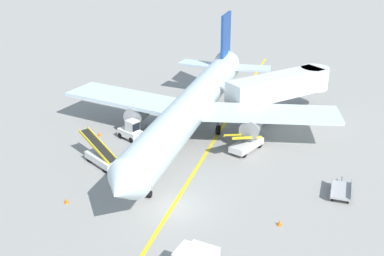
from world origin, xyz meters
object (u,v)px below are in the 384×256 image
belt_loader_forward_hold (102,157)px  belt_loader_aft_hold (246,144)px  jet_bridge (286,85)px  baggage_cart_loaded (341,190)px  ground_crew_marshaller (142,176)px  airliner (193,105)px  safety_cone_nose_left (99,134)px  safety_cone_wingtip_left (66,201)px  safety_cone_nose_right (280,223)px  baggage_tug_near_wing (131,131)px

belt_loader_forward_hold → belt_loader_aft_hold: 13.31m
jet_bridge → baggage_cart_loaded: jet_bridge is taller
ground_crew_marshaller → airliner: bearing=66.1°
safety_cone_nose_left → safety_cone_wingtip_left: 12.69m
belt_loader_forward_hold → safety_cone_nose_left: (-1.32, 6.24, -0.56)m
jet_bridge → safety_cone_wingtip_left: (-20.05, -18.32, -3.32)m
safety_cone_nose_right → airliner: bearing=111.2°
airliner → ground_crew_marshaller: airliner is taller
jet_bridge → safety_cone_nose_left: (-19.65, -5.64, -3.32)m
jet_bridge → baggage_tug_near_wing: bearing=-158.4°
baggage_tug_near_wing → belt_loader_forward_hold: 5.77m
jet_bridge → safety_cone_nose_left: bearing=-164.0°
airliner → ground_crew_marshaller: 10.89m
airliner → belt_loader_aft_hold: 6.44m
baggage_tug_near_wing → safety_cone_nose_left: 3.48m
jet_bridge → baggage_cart_loaded: bearing=-85.6°
belt_loader_forward_hold → safety_cone_nose_right: belt_loader_forward_hold is taller
safety_cone_wingtip_left → safety_cone_nose_right: bearing=-11.0°
ground_crew_marshaller → safety_cone_nose_right: bearing=-29.1°
airliner → belt_loader_aft_hold: (4.90, -3.24, -2.64)m
baggage_tug_near_wing → ground_crew_marshaller: baggage_tug_near_wing is taller
airliner → safety_cone_nose_left: (-9.48, 0.37, -3.20)m
jet_bridge → belt_loader_forward_hold: 22.01m
safety_cone_nose_right → belt_loader_forward_hold: bearing=146.0°
belt_loader_forward_hold → safety_cone_nose_right: 17.04m
airliner → baggage_cart_loaded: 16.41m
ground_crew_marshaller → safety_cone_wingtip_left: bearing=-154.9°
safety_cone_nose_left → safety_cone_nose_right: (15.44, -15.78, 0.00)m
jet_bridge → belt_loader_aft_hold: 11.00m
ground_crew_marshaller → safety_cone_wingtip_left: size_ratio=3.86×
belt_loader_aft_hold → safety_cone_wingtip_left: (-14.77, -9.07, -0.56)m
safety_cone_wingtip_left → baggage_cart_loaded: bearing=2.7°
belt_loader_aft_hold → safety_cone_nose_left: 14.83m
baggage_tug_near_wing → belt_loader_aft_hold: size_ratio=0.57×
jet_bridge → belt_loader_forward_hold: jet_bridge is taller
baggage_cart_loaded → safety_cone_nose_right: baggage_cart_loaded is taller
airliner → belt_loader_aft_hold: airliner is taller
airliner → safety_cone_nose_right: size_ratio=78.52×
baggage_tug_near_wing → ground_crew_marshaller: (1.88, -9.24, -0.02)m
ground_crew_marshaller → safety_cone_nose_right: size_ratio=3.86×
safety_cone_nose_left → safety_cone_wingtip_left: bearing=-91.8°
baggage_cart_loaded → safety_cone_nose_right: 6.90m
baggage_cart_loaded → ground_crew_marshaller: (-15.81, 1.62, 0.44)m
baggage_tug_near_wing → safety_cone_nose_left: (-3.30, 0.83, -0.71)m
baggage_tug_near_wing → safety_cone_nose_right: baggage_tug_near_wing is taller
airliner → safety_cone_wingtip_left: airliner is taller
airliner → belt_loader_forward_hold: (-8.15, -5.87, -2.64)m
safety_cone_nose_left → baggage_tug_near_wing: bearing=-14.1°
ground_crew_marshaller → safety_cone_nose_left: (-5.18, 10.06, -0.69)m
belt_loader_forward_hold → safety_cone_nose_right: size_ratio=10.42×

